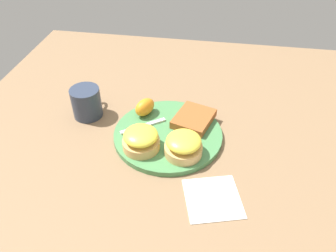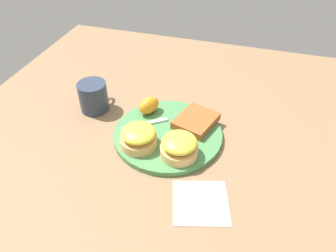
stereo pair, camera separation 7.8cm
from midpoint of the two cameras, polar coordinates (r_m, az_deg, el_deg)
name	(u,v)px [view 1 (the left image)]	position (r m, az deg, el deg)	size (l,w,h in m)	color
ground_plane	(168,137)	(0.81, -2.78, -1.97)	(1.10, 1.10, 0.00)	#846647
plate	(168,134)	(0.80, -2.80, -1.60)	(0.26, 0.26, 0.01)	#47844C
sandwich_benedict_left	(141,139)	(0.75, -7.74, -2.46)	(0.09, 0.09, 0.05)	tan
sandwich_benedict_right	(184,145)	(0.73, -0.37, -3.51)	(0.09, 0.09, 0.05)	tan
hashbrown_patty	(194,119)	(0.82, 1.79, 1.17)	(0.10, 0.09, 0.02)	#9D5226
orange_wedge	(145,107)	(0.85, -6.71, 3.18)	(0.06, 0.04, 0.04)	orange
fork	(168,118)	(0.84, -2.68, 1.26)	(0.15, 0.19, 0.00)	silver
cup	(87,102)	(0.89, -16.48, 3.90)	(0.10, 0.08, 0.08)	#2D384C
napkin	(213,198)	(0.68, 4.46, -12.57)	(0.11, 0.11, 0.00)	white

